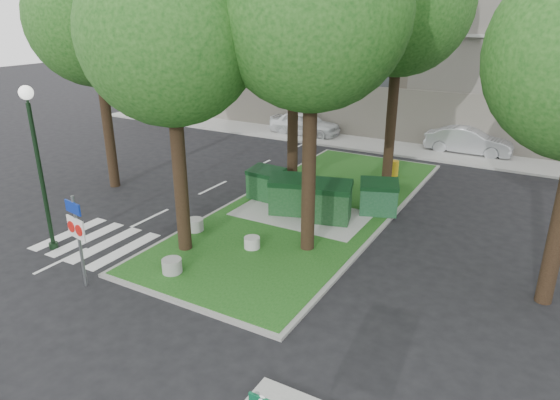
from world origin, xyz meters
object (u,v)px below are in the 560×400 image
Objects in this scene: dumpster_c at (329,202)px; car_white at (305,123)px; dumpster_a at (266,184)px; bollard_left at (195,225)px; tree_median_mid at (296,24)px; bollard_right at (252,243)px; dumpster_b at (291,195)px; dumpster_d at (378,197)px; street_lamp at (36,150)px; bollard_mid at (172,266)px; car_silver at (469,140)px; tree_street_left at (95,5)px; litter_bin at (394,168)px; tree_median_near_left at (172,16)px; traffic_sign_pole at (77,230)px.

dumpster_c is 13.87m from car_white.
bollard_left is at bearing -92.80° from dumpster_a.
tree_median_mid is 19.04× the size of bollard_right.
dumpster_b is (0.95, -2.11, -6.14)m from tree_median_mid.
dumpster_d is 0.32× the size of street_lamp.
dumpster_a is 2.55× the size of bollard_mid.
car_silver is (5.13, 18.47, 0.42)m from bollard_mid.
dumpster_b is (8.45, 0.89, -6.81)m from tree_street_left.
street_lamp is at bearing -152.22° from bollard_right.
bollard_mid is 0.82× the size of litter_bin.
car_silver is at bearing 46.48° from tree_street_left.
bollard_left is at bearing 119.67° from tree_median_near_left.
dumpster_b is at bearing 164.78° from dumpster_c.
street_lamp is 1.18× the size of car_silver.
tree_median_near_left is at bearing -108.09° from litter_bin.
litter_bin is at bearing 71.91° from tree_median_near_left.
dumpster_a is at bearing 61.63° from street_lamp.
car_white is (2.97, 12.82, -6.88)m from tree_street_left.
litter_bin is (3.67, 5.58, -0.28)m from dumpster_a.
traffic_sign_pole is at bearing -108.50° from litter_bin.
tree_median_mid is 6.56m from dumpster_b.
bollard_right is at bearing -103.16° from dumpster_b.
tree_street_left is 10.89m from dumpster_b.
traffic_sign_pole is (-1.79, -1.69, 1.45)m from bollard_mid.
tree_median_near_left is 6.50m from traffic_sign_pole.
car_white is (-5.85, 15.28, 0.46)m from bollard_right.
dumpster_d is (3.91, -0.51, -6.22)m from tree_median_mid.
dumpster_a is at bearing 133.35° from dumpster_b.
traffic_sign_pole is at bearing -172.15° from car_white.
dumpster_c is 3.60m from bollard_right.
tree_median_near_left is 7.32m from bollard_right.
traffic_sign_pole is 19.77m from car_white.
tree_street_left reaches higher than dumpster_a.
bollard_mid is at bearing -64.23° from bollard_left.
car_white reaches higher than litter_bin.
street_lamp is (-4.08, -2.07, -3.93)m from tree_median_near_left.
bollard_right is 16.37m from car_white.
dumpster_b is at bearing 81.13° from traffic_sign_pole.
bollard_left is 0.21× the size of traffic_sign_pole.
dumpster_a is at bearing 93.23° from traffic_sign_pole.
bollard_right is at bearing -159.53° from car_white.
bollard_left reaches higher than bollard_mid.
tree_street_left is at bearing 160.05° from bollard_left.
litter_bin is (3.52, 10.79, -6.83)m from tree_median_near_left.
dumpster_d is at bearing 53.64° from tree_median_near_left.
street_lamp reaches higher than dumpster_c.
bollard_mid is at bearing -33.37° from tree_street_left.
tree_street_left is 10.66m from traffic_sign_pole.
tree_median_near_left is 17.61× the size of bollard_left.
dumpster_c is (2.55, -2.11, -6.13)m from tree_median_mid.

